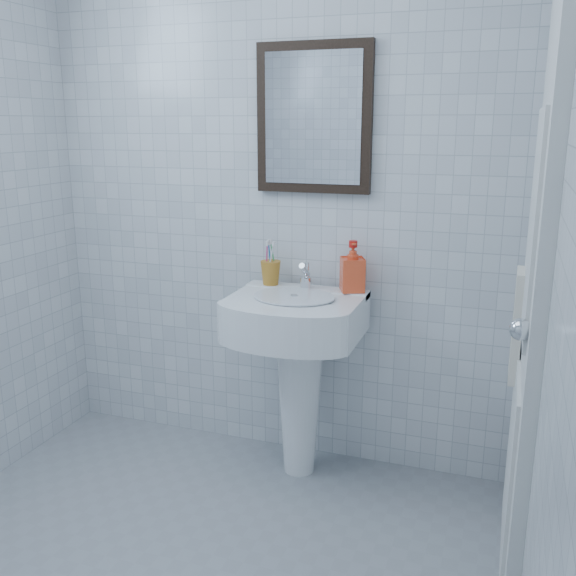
% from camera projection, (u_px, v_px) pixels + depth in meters
% --- Properties ---
extents(wall_back, '(2.20, 0.02, 2.50)m').
position_uv_depth(wall_back, '(277.00, 189.00, 2.84)').
color(wall_back, silver).
rests_on(wall_back, ground).
extents(wall_right, '(0.02, 2.40, 2.50)m').
position_uv_depth(wall_right, '(560.00, 257.00, 1.39)').
color(wall_right, silver).
rests_on(wall_right, ground).
extents(washbasin, '(0.55, 0.40, 0.84)m').
position_uv_depth(washbasin, '(298.00, 354.00, 2.76)').
color(washbasin, white).
rests_on(washbasin, ground).
extents(faucet, '(0.05, 0.11, 0.12)m').
position_uv_depth(faucet, '(306.00, 278.00, 2.77)').
color(faucet, silver).
rests_on(faucet, washbasin).
extents(toothbrush_cup, '(0.10, 0.10, 0.11)m').
position_uv_depth(toothbrush_cup, '(271.00, 273.00, 2.84)').
color(toothbrush_cup, '#B47422').
rests_on(toothbrush_cup, washbasin).
extents(soap_dispenser, '(0.13, 0.13, 0.21)m').
position_uv_depth(soap_dispenser, '(353.00, 267.00, 2.72)').
color(soap_dispenser, red).
rests_on(soap_dispenser, washbasin).
extents(wall_mirror, '(0.50, 0.04, 0.62)m').
position_uv_depth(wall_mirror, '(314.00, 119.00, 2.69)').
color(wall_mirror, black).
rests_on(wall_mirror, wall_back).
extents(bathroom_door, '(0.04, 0.80, 2.00)m').
position_uv_depth(bathroom_door, '(534.00, 302.00, 1.96)').
color(bathroom_door, silver).
rests_on(bathroom_door, ground).
extents(towel_ring, '(0.01, 0.18, 0.18)m').
position_uv_depth(towel_ring, '(528.00, 274.00, 2.11)').
color(towel_ring, silver).
rests_on(towel_ring, wall_right).
extents(hand_towel, '(0.03, 0.16, 0.38)m').
position_uv_depth(hand_towel, '(517.00, 325.00, 2.16)').
color(hand_towel, silver).
rests_on(hand_towel, towel_ring).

